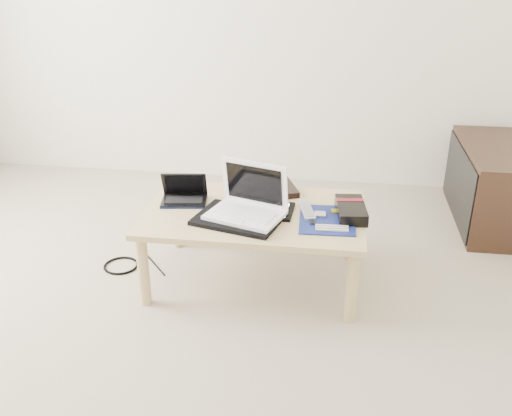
# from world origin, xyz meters

# --- Properties ---
(ground) EXTENTS (4.00, 4.00, 0.00)m
(ground) POSITION_xyz_m (0.00, 0.00, 0.00)
(ground) COLOR #AE9E8D
(ground) RESTS_ON ground
(coffee_table) EXTENTS (1.10, 0.70, 0.40)m
(coffee_table) POSITION_xyz_m (0.40, 0.53, 0.35)
(coffee_table) COLOR tan
(coffee_table) RESTS_ON ground
(media_cabinet) EXTENTS (0.41, 0.90, 0.50)m
(media_cabinet) POSITION_xyz_m (1.77, 1.45, 0.25)
(media_cabinet) COLOR #372416
(media_cabinet) RESTS_ON ground
(book) EXTENTS (0.39, 0.36, 0.03)m
(book) POSITION_xyz_m (0.42, 0.79, 0.42)
(book) COLOR black
(book) RESTS_ON coffee_table
(netbook) EXTENTS (0.25, 0.20, 0.16)m
(netbook) POSITION_xyz_m (0.02, 0.60, 0.43)
(netbook) COLOR black
(netbook) RESTS_ON coffee_table
(tablet) EXTENTS (0.29, 0.23, 0.02)m
(tablet) POSITION_xyz_m (0.45, 0.54, 0.41)
(tablet) COLOR black
(tablet) RESTS_ON coffee_table
(remote) EXTENTS (0.11, 0.25, 0.02)m
(remote) POSITION_xyz_m (0.66, 0.56, 0.41)
(remote) COLOR #BBBBC0
(remote) RESTS_ON coffee_table
(neoprene_sleeve) EXTENTS (0.47, 0.39, 0.02)m
(neoprene_sleeve) POSITION_xyz_m (0.34, 0.42, 0.41)
(neoprene_sleeve) COLOR black
(neoprene_sleeve) RESTS_ON coffee_table
(white_laptop) EXTENTS (0.41, 0.35, 0.25)m
(white_laptop) POSITION_xyz_m (0.38, 0.45, 0.47)
(white_laptop) COLOR white
(white_laptop) RESTS_ON neoprene_sleeve
(motherboard) EXTENTS (0.28, 0.34, 0.02)m
(motherboard) POSITION_xyz_m (0.77, 0.48, 0.40)
(motherboard) COLOR #0C1553
(motherboard) RESTS_ON coffee_table
(gpu_box) EXTENTS (0.17, 0.29, 0.06)m
(gpu_box) POSITION_xyz_m (0.88, 0.55, 0.43)
(gpu_box) COLOR black
(gpu_box) RESTS_ON coffee_table
(cable_coil) EXTENTS (0.13, 0.13, 0.01)m
(cable_coil) POSITION_xyz_m (0.26, 0.55, 0.41)
(cable_coil) COLOR black
(cable_coil) RESTS_ON coffee_table
(floor_cable_coil) EXTENTS (0.23, 0.23, 0.01)m
(floor_cable_coil) POSITION_xyz_m (-0.35, 0.55, 0.01)
(floor_cable_coil) COLOR black
(floor_cable_coil) RESTS_ON ground
(floor_cable_trail) EXTENTS (0.25, 0.30, 0.01)m
(floor_cable_trail) POSITION_xyz_m (-0.21, 0.64, 0.00)
(floor_cable_trail) COLOR black
(floor_cable_trail) RESTS_ON ground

